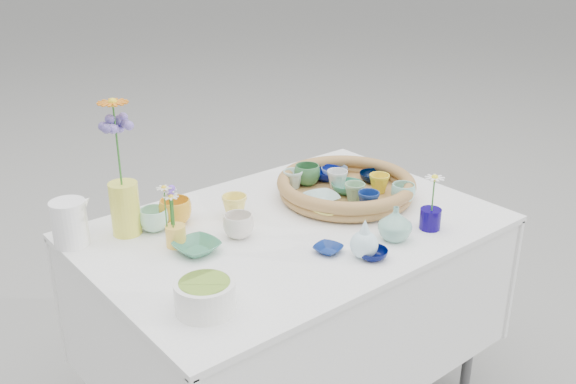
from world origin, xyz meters
TOP-DOWN VIEW (x-y plane):
  - wicker_tray at (0.28, 0.05)m, footprint 0.47×0.47m
  - tray_ceramic_0 at (0.32, 0.19)m, footprint 0.15×0.15m
  - tray_ceramic_1 at (0.43, 0.07)m, footprint 0.11×0.11m
  - tray_ceramic_2 at (0.37, -0.02)m, footprint 0.09×0.09m
  - tray_ceramic_3 at (0.29, 0.05)m, footprint 0.13×0.13m
  - tray_ceramic_4 at (0.25, -0.02)m, footprint 0.09×0.09m
  - tray_ceramic_5 at (0.16, 0.04)m, footprint 0.13×0.13m
  - tray_ceramic_6 at (0.17, 0.20)m, footprint 0.07×0.07m
  - tray_ceramic_7 at (0.28, 0.09)m, footprint 0.08×0.08m
  - tray_ceramic_8 at (0.36, 0.20)m, footprint 0.12×0.12m
  - tray_ceramic_9 at (0.23, -0.10)m, footprint 0.08×0.08m
  - tray_ceramic_10 at (0.11, -0.04)m, footprint 0.12×0.12m
  - tray_ceramic_11 at (0.37, -0.13)m, footprint 0.10×0.10m
  - tray_ceramic_12 at (0.23, 0.19)m, footprint 0.11×0.11m
  - loose_ceramic_0 at (-0.28, 0.24)m, footprint 0.13×0.13m
  - loose_ceramic_1 at (-0.11, 0.16)m, footprint 0.11×0.11m
  - loose_ceramic_2 at (-0.33, 0.03)m, footprint 0.14×0.14m
  - loose_ceramic_3 at (-0.18, 0.04)m, footprint 0.10×0.10m
  - loose_ceramic_4 at (-0.03, -0.20)m, footprint 0.10×0.10m
  - loose_ceramic_5 at (-0.35, 0.24)m, footprint 0.11×0.11m
  - loose_ceramic_6 at (0.04, -0.31)m, footprint 0.10×0.10m
  - fluted_bowl at (-0.47, -0.24)m, footprint 0.20×0.20m
  - bud_vase_paleblue at (0.02, -0.29)m, footprint 0.09×0.09m
  - bud_vase_seafoam at (0.17, -0.27)m, footprint 0.12×0.12m
  - bud_vase_cobalt at (0.31, -0.29)m, footprint 0.08×0.08m
  - single_daisy at (0.31, -0.30)m, footprint 0.09×0.09m
  - tall_vase_yellow at (-0.43, 0.27)m, footprint 0.10×0.10m
  - gerbera at (-0.43, 0.26)m, footprint 0.12×0.12m
  - hydrangea at (-0.43, 0.26)m, footprint 0.08×0.08m
  - white_pitcher at (-0.59, 0.31)m, footprint 0.16×0.13m
  - daisy_cup at (-0.35, 0.11)m, footprint 0.08×0.08m
  - daisy_posy at (-0.36, 0.11)m, footprint 0.10×0.10m

SIDE VIEW (x-z plane):
  - loose_ceramic_4 at x=-0.03m, z-range 0.77..0.78m
  - loose_ceramic_6 at x=0.04m, z-range 0.77..0.79m
  - loose_ceramic_2 at x=-0.33m, z-range 0.77..0.80m
  - tray_ceramic_10 at x=0.11m, z-range 0.78..0.81m
  - tray_ceramic_5 at x=0.16m, z-range 0.78..0.81m
  - daisy_cup at x=-0.35m, z-range 0.77..0.83m
  - bud_vase_cobalt at x=0.31m, z-range 0.77..0.83m
  - tray_ceramic_8 at x=0.36m, z-range 0.78..0.81m
  - tray_ceramic_1 at x=0.43m, z-range 0.78..0.81m
  - tray_ceramic_3 at x=0.29m, z-range 0.78..0.82m
  - loose_ceramic_5 at x=-0.35m, z-range 0.77..0.84m
  - tray_ceramic_0 at x=0.32m, z-range 0.78..0.82m
  - loose_ceramic_3 at x=-0.18m, z-range 0.77..0.84m
  - loose_ceramic_1 at x=-0.11m, z-range 0.77..0.84m
  - wicker_tray at x=0.28m, z-range 0.77..0.84m
  - fluted_bowl at x=-0.47m, z-range 0.77..0.84m
  - loose_ceramic_0 at x=-0.28m, z-range 0.77..0.85m
  - tray_ceramic_11 at x=0.37m, z-range 0.78..0.85m
  - tray_ceramic_6 at x=0.17m, z-range 0.78..0.85m
  - tray_ceramic_4 at x=0.25m, z-range 0.78..0.85m
  - tray_ceramic_9 at x=0.23m, z-range 0.78..0.85m
  - tray_ceramic_2 at x=0.37m, z-range 0.78..0.85m
  - tray_ceramic_7 at x=0.28m, z-range 0.78..0.85m
  - bud_vase_seafoam at x=0.17m, z-range 0.77..0.87m
  - tray_ceramic_12 at x=0.23m, z-range 0.78..0.86m
  - bud_vase_paleblue at x=0.02m, z-range 0.77..0.89m
  - white_pitcher at x=-0.59m, z-range 0.77..0.90m
  - tall_vase_yellow at x=-0.43m, z-range 0.77..0.93m
  - single_daisy at x=0.31m, z-range 0.82..0.95m
  - daisy_posy at x=-0.36m, z-range 0.83..0.96m
  - hydrangea at x=-0.43m, z-range 0.89..1.14m
  - gerbera at x=-0.43m, z-range 0.92..1.19m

